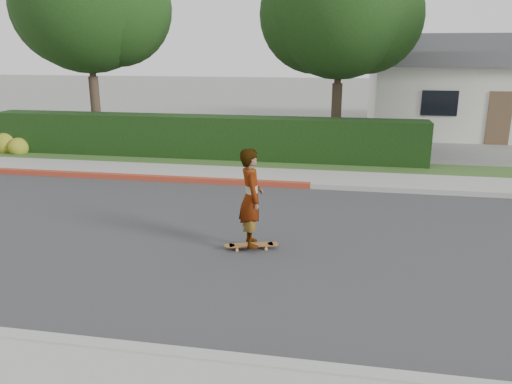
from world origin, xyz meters
TOP-DOWN VIEW (x-y plane):
  - ground at (0.00, 0.00)m, footprint 120.00×120.00m
  - road at (0.00, 0.00)m, footprint 60.00×8.00m
  - curb_near at (0.00, -4.10)m, footprint 60.00×0.20m
  - curb_far at (0.00, 4.10)m, footprint 60.00×0.20m
  - curb_red_section at (-5.00, 4.10)m, footprint 12.00×0.21m
  - sidewalk_far at (0.00, 5.00)m, footprint 60.00×1.60m
  - planting_strip at (0.00, 6.60)m, footprint 60.00×1.60m
  - hedge at (-3.00, 7.20)m, footprint 15.00×1.00m
  - flowering_shrub at (-10.01, 6.74)m, footprint 1.40×1.00m
  - tree_left at (-7.51, 8.69)m, footprint 5.99×5.21m
  - tree_center at (1.49, 9.19)m, footprint 5.66×4.84m
  - house at (8.00, 16.00)m, footprint 10.60×8.60m
  - skateboard at (0.22, -0.46)m, footprint 1.05×0.49m
  - skateboarder at (0.22, -0.46)m, footprint 0.64×0.78m

SIDE VIEW (x-z plane):
  - ground at x=0.00m, z-range 0.00..0.00m
  - road at x=0.00m, z-range 0.00..0.01m
  - planting_strip at x=0.00m, z-range 0.00..0.10m
  - sidewalk_far at x=0.00m, z-range 0.00..0.12m
  - curb_near at x=0.00m, z-range 0.00..0.15m
  - curb_far at x=0.00m, z-range 0.00..0.15m
  - curb_red_section at x=-5.00m, z-range 0.00..0.15m
  - skateboard at x=0.22m, z-range 0.04..0.14m
  - flowering_shrub at x=-10.01m, z-range -0.12..0.78m
  - hedge at x=-3.00m, z-range 0.00..1.50m
  - skateboarder at x=0.22m, z-range 0.10..1.96m
  - house at x=8.00m, z-range -0.05..4.25m
  - tree_center at x=1.49m, z-range 1.18..8.62m
  - tree_left at x=-7.51m, z-range 1.26..9.26m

